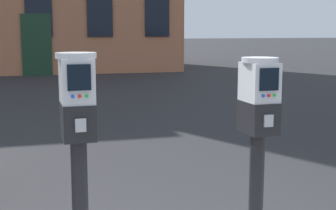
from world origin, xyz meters
name	(u,v)px	position (x,y,z in m)	size (l,w,h in m)	color
parking_meter_near_kerb	(78,128)	(-0.60, -0.35, 1.04)	(0.22, 0.25, 1.31)	black
parking_meter_twin_adjacent	(258,123)	(0.47, -0.35, 1.01)	(0.22, 0.25, 1.27)	black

